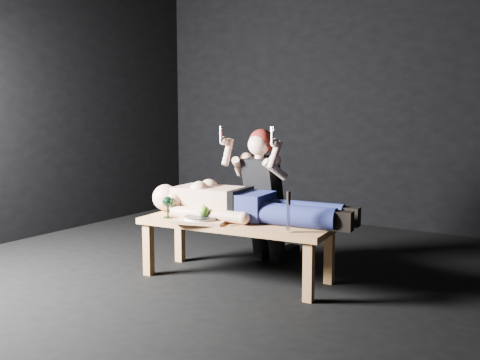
{
  "coord_description": "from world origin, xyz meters",
  "views": [
    {
      "loc": [
        2.12,
        -3.28,
        1.24
      ],
      "look_at": [
        0.01,
        0.09,
        0.75
      ],
      "focal_mm": 40.15,
      "sensor_mm": 36.0,
      "label": 1
    }
  ],
  "objects_px": {
    "lying_man": "(247,201)",
    "goblet": "(168,207)",
    "table": "(236,250)",
    "serving_tray": "(201,220)",
    "carving_knife": "(288,212)",
    "kneeling_woman": "(267,194)"
  },
  "relations": [
    {
      "from": "lying_man",
      "to": "serving_tray",
      "type": "relative_size",
      "value": 4.08
    },
    {
      "from": "serving_tray",
      "to": "goblet",
      "type": "relative_size",
      "value": 2.24
    },
    {
      "from": "table",
      "to": "goblet",
      "type": "relative_size",
      "value": 8.69
    },
    {
      "from": "table",
      "to": "serving_tray",
      "type": "distance_m",
      "value": 0.35
    },
    {
      "from": "kneeling_woman",
      "to": "carving_knife",
      "type": "bearing_deg",
      "value": -45.45
    },
    {
      "from": "lying_man",
      "to": "goblet",
      "type": "bearing_deg",
      "value": -157.33
    },
    {
      "from": "table",
      "to": "serving_tray",
      "type": "bearing_deg",
      "value": -140.2
    },
    {
      "from": "lying_man",
      "to": "goblet",
      "type": "relative_size",
      "value": 9.13
    },
    {
      "from": "lying_man",
      "to": "carving_knife",
      "type": "bearing_deg",
      "value": -31.35
    },
    {
      "from": "carving_knife",
      "to": "serving_tray",
      "type": "bearing_deg",
      "value": 178.29
    },
    {
      "from": "table",
      "to": "lying_man",
      "type": "xyz_separation_m",
      "value": [
        0.04,
        0.09,
        0.36
      ]
    },
    {
      "from": "table",
      "to": "goblet",
      "type": "bearing_deg",
      "value": -163.61
    },
    {
      "from": "table",
      "to": "lying_man",
      "type": "relative_size",
      "value": 0.95
    },
    {
      "from": "kneeling_woman",
      "to": "carving_knife",
      "type": "relative_size",
      "value": 4.16
    },
    {
      "from": "goblet",
      "to": "carving_knife",
      "type": "height_order",
      "value": "carving_knife"
    },
    {
      "from": "table",
      "to": "goblet",
      "type": "xyz_separation_m",
      "value": [
        -0.5,
        -0.19,
        0.31
      ]
    },
    {
      "from": "serving_tray",
      "to": "goblet",
      "type": "height_order",
      "value": "goblet"
    },
    {
      "from": "lying_man",
      "to": "carving_knife",
      "type": "height_order",
      "value": "same"
    },
    {
      "from": "table",
      "to": "lying_man",
      "type": "distance_m",
      "value": 0.38
    },
    {
      "from": "serving_tray",
      "to": "kneeling_woman",
      "type": "bearing_deg",
      "value": 78.27
    },
    {
      "from": "lying_man",
      "to": "table",
      "type": "bearing_deg",
      "value": -119.33
    },
    {
      "from": "table",
      "to": "lying_man",
      "type": "height_order",
      "value": "lying_man"
    }
  ]
}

